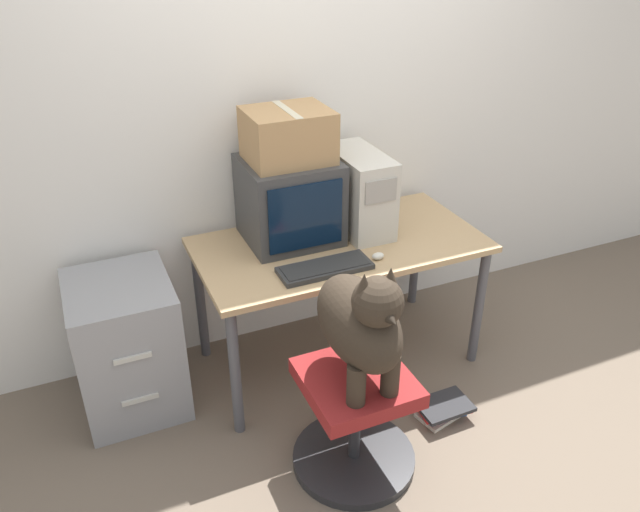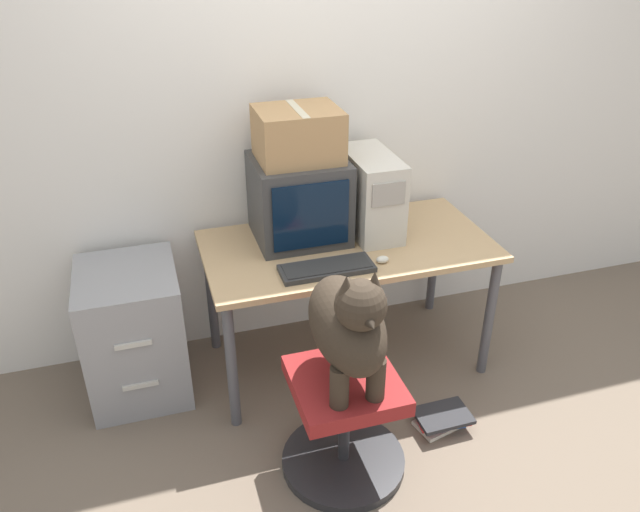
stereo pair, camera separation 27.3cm
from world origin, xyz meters
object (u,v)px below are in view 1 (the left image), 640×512
crt_monitor (290,200)px  filing_cabinet (127,345)px  cardboard_box (288,135)px  office_chair (355,420)px  keyboard (325,268)px  pc_tower (359,191)px  dog (362,321)px  book_stack_floor (443,408)px

crt_monitor → filing_cabinet: size_ratio=0.66×
crt_monitor → cardboard_box: bearing=90.0°
crt_monitor → office_chair: crt_monitor is taller
keyboard → filing_cabinet: keyboard is taller
keyboard → pc_tower: bearing=45.1°
dog → crt_monitor: bearing=87.0°
office_chair → dog: bearing=-90.0°
office_chair → dog: 0.53m
filing_cabinet → book_stack_floor: size_ratio=2.55×
pc_tower → dog: size_ratio=0.80×
crt_monitor → cardboard_box: (0.00, 0.00, 0.33)m
pc_tower → book_stack_floor: bearing=-80.8°
office_chair → filing_cabinet: bearing=135.7°
office_chair → book_stack_floor: size_ratio=2.06×
cardboard_box → filing_cabinet: bearing=-176.6°
filing_cabinet → dog: bearing=-45.1°
office_chair → cardboard_box: (0.05, 0.85, 1.00)m
crt_monitor → office_chair: 1.08m
dog → filing_cabinet: dog is taller
office_chair → filing_cabinet: 1.15m
crt_monitor → cardboard_box: 0.33m
keyboard → office_chair: bearing=-98.5°
pc_tower → cardboard_box: 0.49m
filing_cabinet → cardboard_box: 1.25m
office_chair → book_stack_floor: office_chair is taller
cardboard_box → crt_monitor: bearing=-90.0°
crt_monitor → keyboard: (0.03, -0.36, -0.19)m
dog → filing_cabinet: size_ratio=0.85×
crt_monitor → cardboard_box: cardboard_box is taller
crt_monitor → dog: 0.88m
pc_tower → office_chair: bearing=-116.4°
keyboard → cardboard_box: size_ratio=1.13×
pc_tower → keyboard: pc_tower is taller
filing_cabinet → cardboard_box: size_ratio=1.76×
keyboard → dog: size_ratio=0.76×
cardboard_box → book_stack_floor: size_ratio=1.45×
filing_cabinet → office_chair: bearing=-44.3°
pc_tower → filing_cabinet: bearing=-179.2°
pc_tower → keyboard: bearing=-134.9°
crt_monitor → book_stack_floor: bearing=-57.8°
pc_tower → book_stack_floor: size_ratio=1.73×
dog → book_stack_floor: size_ratio=2.16×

